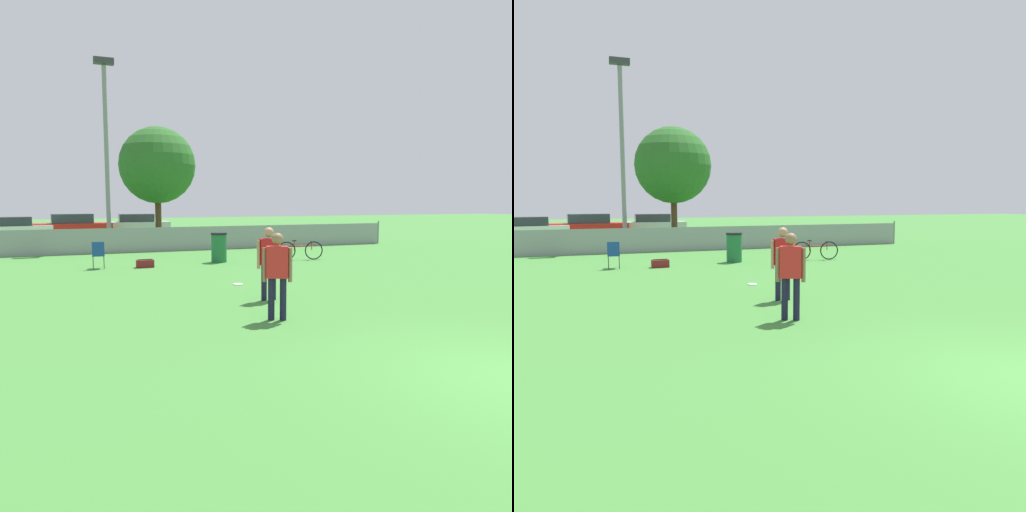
# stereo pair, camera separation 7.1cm
# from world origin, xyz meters

# --- Properties ---
(fence_backline) EXTENTS (20.16, 0.07, 1.21)m
(fence_backline) POSITION_xyz_m (0.00, 18.00, 0.55)
(fence_backline) COLOR gray
(fence_backline) RESTS_ON ground_plane
(light_pole) EXTENTS (0.90, 0.36, 8.74)m
(light_pole) POSITION_xyz_m (-3.74, 19.68, 5.13)
(light_pole) COLOR gray
(light_pole) RESTS_ON ground_plane
(tree_near_pole) EXTENTS (3.96, 3.96, 6.11)m
(tree_near_pole) POSITION_xyz_m (-1.07, 21.72, 4.12)
(tree_near_pole) COLOR #4C331E
(tree_near_pole) RESTS_ON ground_plane
(player_thrower_red) EXTENTS (0.53, 0.38, 1.72)m
(player_thrower_red) POSITION_xyz_m (-1.82, 4.12, 1.00)
(player_thrower_red) COLOR #191933
(player_thrower_red) RESTS_ON ground_plane
(player_defender_red) EXTENTS (0.58, 0.24, 1.72)m
(player_defender_red) POSITION_xyz_m (-1.23, 5.98, 1.00)
(player_defender_red) COLOR #191933
(player_defender_red) RESTS_ON ground_plane
(frisbee_disc) EXTENTS (0.27, 0.27, 0.03)m
(frisbee_disc) POSITION_xyz_m (-1.22, 8.27, 0.01)
(frisbee_disc) COLOR white
(frisbee_disc) RESTS_ON ground_plane
(folding_chair_sideline) EXTENTS (0.42, 0.42, 0.93)m
(folding_chair_sideline) POSITION_xyz_m (-4.64, 12.98, 0.53)
(folding_chair_sideline) COLOR #333338
(folding_chair_sideline) RESTS_ON ground_plane
(bicycle_sideline) EXTENTS (1.78, 0.54, 0.77)m
(bicycle_sideline) POSITION_xyz_m (2.92, 12.86, 0.37)
(bicycle_sideline) COLOR black
(bicycle_sideline) RESTS_ON ground_plane
(trash_bin) EXTENTS (0.61, 0.61, 1.12)m
(trash_bin) POSITION_xyz_m (-0.26, 13.31, 0.56)
(trash_bin) COLOR #1E6638
(trash_bin) RESTS_ON ground_plane
(gear_bag_sideline) EXTENTS (0.59, 0.32, 0.29)m
(gear_bag_sideline) POSITION_xyz_m (-3.10, 12.77, 0.13)
(gear_bag_sideline) COLOR maroon
(gear_bag_sideline) RESTS_ON ground_plane
(parked_car_white) EXTENTS (4.73, 2.22, 1.38)m
(parked_car_white) POSITION_xyz_m (-8.69, 26.70, 0.67)
(parked_car_white) COLOR black
(parked_car_white) RESTS_ON ground_plane
(parked_car_red) EXTENTS (4.68, 2.06, 1.49)m
(parked_car_red) POSITION_xyz_m (-5.29, 27.63, 0.71)
(parked_car_red) COLOR black
(parked_car_red) RESTS_ON ground_plane
(parked_car_silver) EXTENTS (4.34, 1.83, 1.41)m
(parked_car_silver) POSITION_xyz_m (-1.29, 28.99, 0.69)
(parked_car_silver) COLOR black
(parked_car_silver) RESTS_ON ground_plane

